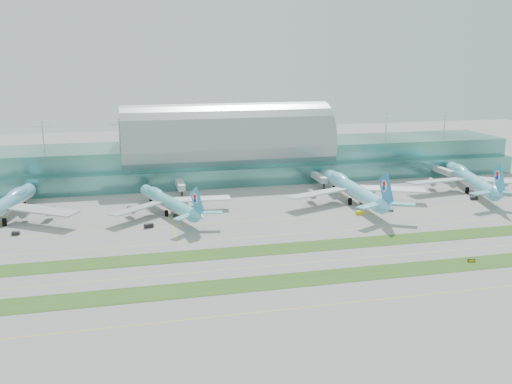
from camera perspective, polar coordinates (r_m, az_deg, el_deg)
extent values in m
plane|color=gray|center=(213.41, 3.40, -5.81)|extent=(700.00, 700.00, 0.00)
cube|color=#3D7A75|center=(333.34, -2.96, 3.18)|extent=(340.00, 42.00, 20.00)
cube|color=#3D7A75|center=(311.22, -2.15, 1.48)|extent=(340.00, 8.00, 10.00)
ellipsoid|color=#9EA5A8|center=(331.63, -2.98, 4.88)|extent=(340.00, 46.20, 16.17)
cylinder|color=white|center=(330.47, -3.00, 6.25)|extent=(0.80, 0.80, 16.00)
cube|color=#B2B7B7|center=(298.74, -22.09, 0.02)|extent=(3.50, 22.00, 3.00)
cylinder|color=black|center=(289.95, -22.31, -1.11)|extent=(1.00, 1.00, 4.00)
cube|color=#B2B7B7|center=(296.15, -7.63, 0.82)|extent=(3.50, 22.00, 3.00)
cylinder|color=black|center=(287.28, -7.41, -0.30)|extent=(1.00, 1.00, 4.00)
cube|color=#B2B7B7|center=(312.11, 6.19, 1.54)|extent=(3.50, 22.00, 3.00)
cylinder|color=black|center=(303.71, 6.80, 0.50)|extent=(1.00, 1.00, 4.00)
cube|color=#B2B7B7|center=(344.05, 18.07, 2.08)|extent=(3.50, 22.00, 3.00)
cylinder|color=black|center=(336.45, 18.90, 1.15)|extent=(1.00, 1.00, 4.00)
cube|color=#2D591E|center=(188.55, 5.85, -8.57)|extent=(420.00, 12.00, 0.08)
cube|color=#2D591E|center=(215.20, 3.25, -5.62)|extent=(420.00, 12.00, 0.08)
cube|color=yellow|center=(171.41, 8.06, -11.03)|extent=(420.00, 0.35, 0.01)
cube|color=yellow|center=(200.88, 4.55, -7.11)|extent=(420.00, 0.35, 0.01)
cube|color=yellow|center=(229.76, 2.12, -4.34)|extent=(420.00, 0.35, 0.01)
cube|color=yellow|center=(250.06, 0.79, -2.80)|extent=(420.00, 0.35, 0.01)
cylinder|color=#5CA8CB|center=(267.71, -24.23, -1.48)|extent=(21.02, 66.24, 6.64)
ellipsoid|color=#5CA8CB|center=(283.84, -22.81, -0.14)|extent=(10.57, 21.08, 4.73)
cone|color=#5CA8CB|center=(299.76, -21.57, 0.32)|extent=(7.65, 6.68, 6.64)
cube|color=silver|center=(258.74, -20.50, -1.73)|extent=(31.02, 24.90, 1.31)
cylinder|color=gray|center=(266.20, -21.02, -1.85)|extent=(4.84, 6.54, 3.64)
cylinder|color=black|center=(291.37, -22.21, -1.11)|extent=(1.93, 1.93, 3.21)
cylinder|color=black|center=(263.91, -23.85, -2.76)|extent=(1.93, 1.93, 3.21)
cylinder|color=#62CCD8|center=(261.52, -8.75, -0.99)|extent=(23.13, 53.76, 5.50)
ellipsoid|color=#62CCD8|center=(274.93, -10.06, 0.01)|extent=(10.39, 17.50, 3.92)
cone|color=#62CCD8|center=(288.16, -11.13, 0.30)|extent=(6.64, 5.98, 5.50)
cone|color=#62CCD8|center=(234.07, -5.70, -2.40)|extent=(7.54, 9.25, 5.22)
cube|color=silver|center=(254.34, -11.88, -1.64)|extent=(24.45, 22.50, 1.08)
cylinder|color=gray|center=(260.49, -11.41, -1.67)|extent=(4.44, 5.59, 3.01)
cube|color=silver|center=(266.57, -5.46, -0.68)|extent=(26.91, 8.04, 1.08)
cylinder|color=gray|center=(269.51, -6.67, -0.96)|extent=(4.44, 5.59, 3.01)
cube|color=teal|center=(234.11, -5.93, -0.98)|extent=(4.30, 11.19, 12.78)
cylinder|color=white|center=(234.55, -6.03, -0.62)|extent=(2.14, 4.28, 4.26)
cylinder|color=black|center=(281.24, -10.44, -0.86)|extent=(1.60, 1.60, 2.66)
cylinder|color=black|center=(258.44, -8.94, -2.12)|extent=(1.60, 1.60, 2.66)
cylinder|color=black|center=(260.48, -7.87, -1.95)|extent=(1.60, 1.60, 2.66)
cylinder|color=#71DCFA|center=(281.54, 9.69, 0.28)|extent=(6.88, 66.37, 6.63)
ellipsoid|color=#71DCFA|center=(297.89, 8.34, 1.44)|extent=(6.38, 20.19, 4.73)
cone|color=#71DCFA|center=(313.95, 7.20, 1.77)|extent=(6.65, 5.37, 6.63)
cone|color=#71DCFA|center=(248.23, 13.01, -1.42)|extent=(6.34, 9.65, 6.30)
cube|color=white|center=(272.94, 6.13, -0.13)|extent=(32.80, 19.40, 1.31)
cylinder|color=gray|center=(280.33, 6.66, -0.24)|extent=(3.66, 5.90, 3.64)
cube|color=white|center=(287.65, 13.40, 0.29)|extent=(32.77, 19.60, 1.31)
cylinder|color=gray|center=(291.15, 12.03, 0.08)|extent=(3.66, 5.90, 3.64)
cube|color=#2D80CA|center=(248.44, 12.88, 0.20)|extent=(0.69, 14.07, 15.43)
cylinder|color=white|center=(249.01, 12.79, 0.62)|extent=(0.98, 5.14, 5.14)
cylinder|color=black|center=(305.42, 7.85, 0.46)|extent=(1.93, 1.93, 3.21)
cylinder|color=black|center=(277.70, 9.38, -0.95)|extent=(1.93, 1.93, 3.21)
cylinder|color=black|center=(280.16, 10.59, -0.87)|extent=(1.93, 1.93, 3.21)
cylinder|color=#65C8DF|center=(319.53, 20.73, 1.17)|extent=(22.63, 65.10, 6.55)
ellipsoid|color=#65C8DF|center=(336.14, 19.74, 2.16)|extent=(10.98, 20.84, 4.67)
cone|color=#65C8DF|center=(352.27, 18.86, 2.44)|extent=(7.66, 6.75, 6.55)
cone|color=#65C8DF|center=(285.60, 23.16, -0.22)|extent=(8.39, 10.76, 6.23)
cube|color=silver|center=(311.77, 17.55, 1.05)|extent=(32.48, 12.09, 1.29)
cylinder|color=#999CA1|center=(318.94, 18.06, 0.88)|extent=(4.93, 6.52, 3.59)
cube|color=silver|center=(324.60, 24.01, 0.97)|extent=(30.25, 25.22, 1.29)
cylinder|color=#999CA1|center=(328.39, 22.83, 0.83)|extent=(4.93, 6.52, 3.59)
cube|color=#2FA3D5|center=(286.09, 23.13, 1.17)|extent=(4.07, 13.61, 15.24)
cylinder|color=silver|center=(286.74, 23.09, 1.53)|extent=(2.18, 5.15, 5.07)
cylinder|color=black|center=(343.53, 19.31, 1.30)|extent=(1.90, 1.90, 3.17)
cylinder|color=black|center=(315.63, 20.36, 0.15)|extent=(1.90, 1.90, 3.17)
cylinder|color=black|center=(317.78, 21.44, 0.14)|extent=(1.90, 1.90, 3.17)
cube|color=black|center=(249.18, -22.90, -3.82)|extent=(3.15, 2.00, 1.47)
cube|color=black|center=(243.38, -10.67, -3.32)|extent=(4.18, 2.95, 1.68)
cube|color=black|center=(255.37, -7.88, -2.41)|extent=(3.64, 1.96, 1.47)
cube|color=#D3D00C|center=(262.46, 10.32, -2.04)|extent=(3.49, 2.03, 1.60)
cube|color=black|center=(270.87, 13.13, -1.68)|extent=(4.32, 2.58, 1.63)
cube|color=black|center=(303.70, 20.97, -0.58)|extent=(3.49, 1.95, 1.56)
cube|color=black|center=(315.55, 21.94, -0.16)|extent=(3.37, 1.87, 1.44)
cube|color=black|center=(214.86, 20.74, -6.42)|extent=(2.65, 0.80, 1.12)
cube|color=gold|center=(214.70, 20.76, -6.44)|extent=(2.21, 0.51, 0.82)
cylinder|color=black|center=(214.62, 20.50, -6.51)|extent=(0.12, 0.12, 0.51)
cylinder|color=black|center=(215.31, 20.96, -6.49)|extent=(0.12, 0.12, 0.51)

